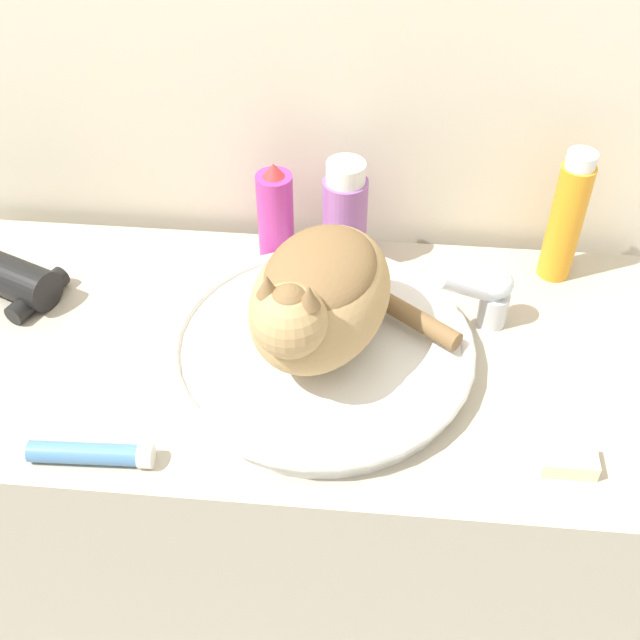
{
  "coord_description": "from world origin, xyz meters",
  "views": [
    {
      "loc": [
        0.13,
        -0.55,
        1.64
      ],
      "look_at": [
        0.06,
        0.24,
        0.89
      ],
      "focal_mm": 45.0,
      "sensor_mm": 36.0,
      "label": 1
    }
  ],
  "objects_px": {
    "cream_tube": "(93,454)",
    "faucet": "(489,295)",
    "soap_bar": "(568,461)",
    "hair_dryer": "(7,277)",
    "shampoo_bottle_tall": "(567,218)",
    "spray_bottle_trigger": "(276,216)",
    "cat": "(319,295)",
    "mouthwash_bottle": "(345,216)"
  },
  "relations": [
    {
      "from": "shampoo_bottle_tall",
      "to": "soap_bar",
      "type": "xyz_separation_m",
      "value": [
        -0.03,
        -0.39,
        -0.1
      ]
    },
    {
      "from": "mouthwash_bottle",
      "to": "hair_dryer",
      "type": "xyz_separation_m",
      "value": [
        -0.51,
        -0.13,
        -0.06
      ]
    },
    {
      "from": "cream_tube",
      "to": "faucet",
      "type": "bearing_deg",
      "value": 30.73
    },
    {
      "from": "spray_bottle_trigger",
      "to": "cream_tube",
      "type": "bearing_deg",
      "value": -112.31
    },
    {
      "from": "cat",
      "to": "mouthwash_bottle",
      "type": "height_order",
      "value": "cat"
    },
    {
      "from": "spray_bottle_trigger",
      "to": "soap_bar",
      "type": "xyz_separation_m",
      "value": [
        0.42,
        -0.39,
        -0.07
      ]
    },
    {
      "from": "cat",
      "to": "hair_dryer",
      "type": "xyz_separation_m",
      "value": [
        -0.5,
        0.11,
        -0.1
      ]
    },
    {
      "from": "cat",
      "to": "hair_dryer",
      "type": "height_order",
      "value": "cat"
    },
    {
      "from": "cream_tube",
      "to": "hair_dryer",
      "type": "height_order",
      "value": "hair_dryer"
    },
    {
      "from": "mouthwash_bottle",
      "to": "spray_bottle_trigger",
      "type": "bearing_deg",
      "value": 180.0
    },
    {
      "from": "cat",
      "to": "spray_bottle_trigger",
      "type": "distance_m",
      "value": 0.26
    },
    {
      "from": "faucet",
      "to": "spray_bottle_trigger",
      "type": "bearing_deg",
      "value": -44.05
    },
    {
      "from": "hair_dryer",
      "to": "soap_bar",
      "type": "relative_size",
      "value": 2.89
    },
    {
      "from": "cat",
      "to": "faucet",
      "type": "height_order",
      "value": "cat"
    },
    {
      "from": "faucet",
      "to": "hair_dryer",
      "type": "xyz_separation_m",
      "value": [
        -0.74,
        0.01,
        -0.03
      ]
    },
    {
      "from": "spray_bottle_trigger",
      "to": "hair_dryer",
      "type": "height_order",
      "value": "spray_bottle_trigger"
    },
    {
      "from": "mouthwash_bottle",
      "to": "soap_bar",
      "type": "height_order",
      "value": "mouthwash_bottle"
    },
    {
      "from": "hair_dryer",
      "to": "cat",
      "type": "bearing_deg",
      "value": -170.12
    },
    {
      "from": "faucet",
      "to": "spray_bottle_trigger",
      "type": "height_order",
      "value": "spray_bottle_trigger"
    },
    {
      "from": "cream_tube",
      "to": "hair_dryer",
      "type": "distance_m",
      "value": 0.38
    },
    {
      "from": "soap_bar",
      "to": "cat",
      "type": "bearing_deg",
      "value": 155.54
    },
    {
      "from": "soap_bar",
      "to": "cream_tube",
      "type": "bearing_deg",
      "value": -175.61
    },
    {
      "from": "faucet",
      "to": "soap_bar",
      "type": "height_order",
      "value": "faucet"
    },
    {
      "from": "hair_dryer",
      "to": "shampoo_bottle_tall",
      "type": "bearing_deg",
      "value": -149.0
    },
    {
      "from": "cat",
      "to": "shampoo_bottle_tall",
      "type": "xyz_separation_m",
      "value": [
        0.36,
        0.24,
        -0.02
      ]
    },
    {
      "from": "mouthwash_bottle",
      "to": "hair_dryer",
      "type": "relative_size",
      "value": 0.92
    },
    {
      "from": "faucet",
      "to": "hair_dryer",
      "type": "distance_m",
      "value": 0.74
    },
    {
      "from": "cream_tube",
      "to": "soap_bar",
      "type": "height_order",
      "value": "cream_tube"
    },
    {
      "from": "shampoo_bottle_tall",
      "to": "cream_tube",
      "type": "height_order",
      "value": "shampoo_bottle_tall"
    },
    {
      "from": "shampoo_bottle_tall",
      "to": "cream_tube",
      "type": "bearing_deg",
      "value": -145.32
    },
    {
      "from": "shampoo_bottle_tall",
      "to": "hair_dryer",
      "type": "height_order",
      "value": "shampoo_bottle_tall"
    },
    {
      "from": "mouthwash_bottle",
      "to": "cat",
      "type": "bearing_deg",
      "value": -94.29
    },
    {
      "from": "cat",
      "to": "faucet",
      "type": "relative_size",
      "value": 2.66
    },
    {
      "from": "mouthwash_bottle",
      "to": "cream_tube",
      "type": "distance_m",
      "value": 0.53
    },
    {
      "from": "faucet",
      "to": "mouthwash_bottle",
      "type": "relative_size",
      "value": 0.65
    },
    {
      "from": "hair_dryer",
      "to": "faucet",
      "type": "bearing_deg",
      "value": -157.79
    },
    {
      "from": "hair_dryer",
      "to": "soap_bar",
      "type": "height_order",
      "value": "hair_dryer"
    },
    {
      "from": "cream_tube",
      "to": "shampoo_bottle_tall",
      "type": "bearing_deg",
      "value": 34.68
    },
    {
      "from": "soap_bar",
      "to": "hair_dryer",
      "type": "bearing_deg",
      "value": 162.38
    },
    {
      "from": "faucet",
      "to": "soap_bar",
      "type": "relative_size",
      "value": 1.71
    },
    {
      "from": "faucet",
      "to": "soap_bar",
      "type": "bearing_deg",
      "value": 86.77
    },
    {
      "from": "cat",
      "to": "soap_bar",
      "type": "relative_size",
      "value": 4.55
    }
  ]
}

